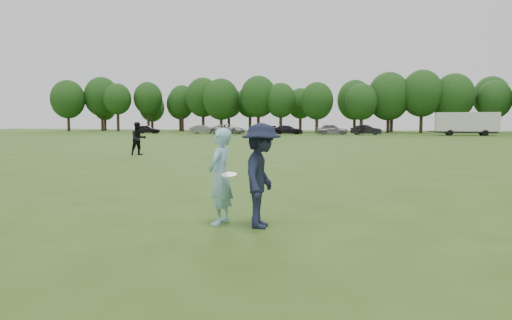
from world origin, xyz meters
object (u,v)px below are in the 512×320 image
object	(u,v)px
car_f	(366,130)
car_d	(288,130)
car_a	(147,129)
car_b	(203,129)
thrower	(220,176)
player_far_d	(361,129)
player_far_a	(138,139)
car_e	(332,129)
car_c	(228,129)
cargo_trailer	(466,123)
defender	(261,176)

from	to	relation	value
car_f	car_d	bearing A→B (deg)	87.57
car_a	car_b	bearing A→B (deg)	-86.18
thrower	player_far_d	xyz separation A→B (m)	(-0.69, 58.11, 0.01)
thrower	car_b	distance (m)	65.88
player_far_a	car_e	xyz separation A→B (m)	(5.58, 44.51, -0.14)
car_a	car_f	xyz separation A→B (m)	(34.72, 1.53, 0.05)
thrower	car_e	distance (m)	59.74
car_d	car_c	bearing A→B (deg)	102.04
thrower	car_f	world-z (taller)	thrower
car_e	cargo_trailer	bearing A→B (deg)	-92.30
car_a	car_f	size ratio (longest dim) A/B	0.91
thrower	car_e	size ratio (longest dim) A/B	0.38
thrower	car_f	bearing A→B (deg)	-177.80
car_c	car_a	bearing A→B (deg)	95.10
car_d	player_far_d	bearing A→B (deg)	-107.86
car_a	car_d	world-z (taller)	car_a
player_far_d	car_d	bearing A→B (deg)	159.66
car_b	car_c	world-z (taller)	car_c
car_c	car_d	world-z (taller)	car_c
player_far_a	car_d	distance (m)	46.48
player_far_d	thrower	bearing A→B (deg)	-93.00
player_far_d	car_e	bearing A→B (deg)	157.86
player_far_d	cargo_trailer	xyz separation A→B (m)	(13.99, 2.82, 0.90)
thrower	car_b	size ratio (longest dim) A/B	0.42
car_d	defender	bearing A→B (deg)	-169.51
player_far_a	car_b	xyz separation A→B (m)	(-15.22, 45.62, -0.24)
car_a	cargo_trailer	xyz separation A→B (m)	(48.13, 1.96, 1.09)
thrower	car_e	world-z (taller)	thrower
thrower	cargo_trailer	xyz separation A→B (m)	(13.30, 60.93, 0.90)
car_c	player_far_d	bearing A→B (deg)	-89.88
car_d	car_f	distance (m)	11.87
player_far_a	cargo_trailer	distance (m)	51.73
player_far_a	car_f	world-z (taller)	player_far_a
player_far_d	car_a	xyz separation A→B (m)	(-34.15, 0.86, -0.19)
defender	car_a	world-z (taller)	defender
player_far_a	cargo_trailer	bearing A→B (deg)	11.92
player_far_d	defender	bearing A→B (deg)	-92.22
car_b	car_e	bearing A→B (deg)	-94.85
player_far_a	car_c	distance (m)	45.55
car_b	car_c	bearing A→B (deg)	-107.26
defender	car_d	distance (m)	62.83
car_b	cargo_trailer	size ratio (longest dim) A/B	0.46
defender	car_b	size ratio (longest dim) A/B	0.44
player_far_a	cargo_trailer	xyz separation A→B (m)	(23.83, 45.91, 0.85)
cargo_trailer	player_far_d	bearing A→B (deg)	-168.60
defender	car_a	distance (m)	68.94
car_a	car_c	world-z (taller)	car_c
defender	car_f	distance (m)	60.56
car_f	cargo_trailer	bearing A→B (deg)	-85.91
car_f	thrower	bearing A→B (deg)	-177.61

